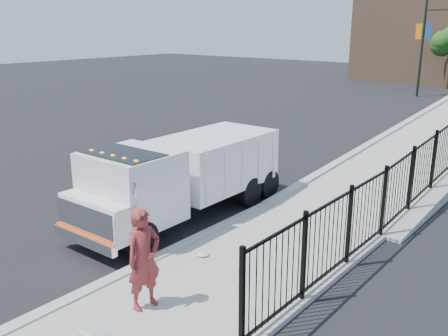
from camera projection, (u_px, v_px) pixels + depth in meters
The scene contains 8 objects.
ground at pixel (174, 254), 12.08m from camera, with size 120.00×120.00×0.00m, color black.
sidewalk at pixel (173, 316), 9.41m from camera, with size 3.55×12.00×0.12m, color #9E998E.
curb at pixel (108, 283), 10.56m from camera, with size 0.30×12.00×0.16m, color #ADAAA3.
truck at pixel (179, 174), 13.91m from camera, with size 2.32×6.89×2.35m.
worker at pixel (144, 259), 9.35m from camera, with size 0.73×0.48×1.99m, color maroon.
debris at pixel (203, 254), 11.71m from camera, with size 0.30×0.30×0.07m, color silver.
light_pole_0 at pixel (427, 38), 36.71m from camera, with size 3.77×0.22×8.00m.
building at pixel (419, 38), 49.31m from camera, with size 10.00×10.00×8.00m, color #8C664C.
Camera 1 is at (7.86, -7.83, 5.37)m, focal length 40.00 mm.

